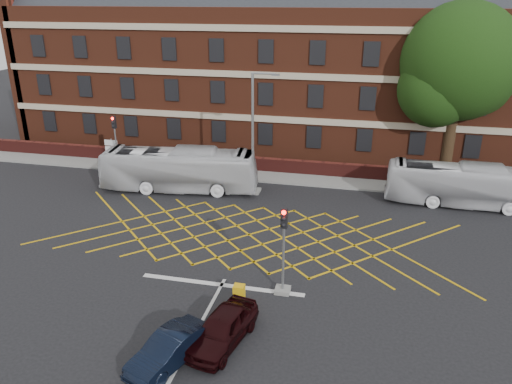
% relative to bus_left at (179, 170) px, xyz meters
% --- Properties ---
extents(ground, '(120.00, 120.00, 0.00)m').
position_rel_bus_left_xyz_m(ground, '(6.45, -7.82, -1.52)').
color(ground, black).
rests_on(ground, ground).
extents(victorian_building, '(51.00, 12.17, 20.40)m').
position_rel_bus_left_xyz_m(victorian_building, '(6.69, 14.17, 6.32)').
color(victorian_building, '#5E2818').
rests_on(victorian_building, ground).
extents(boundary_wall, '(56.00, 0.50, 1.10)m').
position_rel_bus_left_xyz_m(boundary_wall, '(6.45, 5.18, -0.97)').
color(boundary_wall, '#4D1814').
rests_on(boundary_wall, ground).
extents(far_pavement, '(60.00, 3.00, 0.12)m').
position_rel_bus_left_xyz_m(far_pavement, '(6.45, 4.18, -1.46)').
color(far_pavement, slate).
rests_on(far_pavement, ground).
extents(box_junction_hatching, '(8.22, 8.22, 0.02)m').
position_rel_bus_left_xyz_m(box_junction_hatching, '(6.45, -5.82, -1.51)').
color(box_junction_hatching, '#CC990C').
rests_on(box_junction_hatching, ground).
extents(stop_line, '(8.00, 0.30, 0.02)m').
position_rel_bus_left_xyz_m(stop_line, '(6.45, -11.32, -1.51)').
color(stop_line, silver).
rests_on(stop_line, ground).
extents(centre_line, '(0.15, 14.00, 0.02)m').
position_rel_bus_left_xyz_m(centre_line, '(6.45, -17.82, -1.51)').
color(centre_line, silver).
rests_on(centre_line, ground).
extents(bus_left, '(11.12, 3.91, 3.03)m').
position_rel_bus_left_xyz_m(bus_left, '(0.00, 0.00, 0.00)').
color(bus_left, silver).
rests_on(bus_left, ground).
extents(bus_right, '(10.01, 2.54, 2.78)m').
position_rel_bus_left_xyz_m(bus_right, '(19.07, 1.58, -0.13)').
color(bus_right, silver).
rests_on(bus_right, ground).
extents(car_navy, '(2.52, 3.93, 1.22)m').
position_rel_bus_left_xyz_m(car_navy, '(6.11, -16.93, -0.90)').
color(car_navy, black).
rests_on(car_navy, ground).
extents(car_maroon, '(2.45, 4.26, 1.36)m').
position_rel_bus_left_xyz_m(car_maroon, '(7.70, -15.36, -0.83)').
color(car_maroon, black).
rests_on(car_maroon, ground).
extents(deciduous_tree, '(8.53, 8.52, 12.66)m').
position_rel_bus_left_xyz_m(deciduous_tree, '(18.68, 8.25, 6.29)').
color(deciduous_tree, black).
rests_on(deciduous_tree, ground).
extents(traffic_light_near, '(0.70, 0.70, 4.27)m').
position_rel_bus_left_xyz_m(traffic_light_near, '(9.39, -11.26, 0.25)').
color(traffic_light_near, slate).
rests_on(traffic_light_near, ground).
extents(traffic_light_far, '(0.70, 0.70, 4.27)m').
position_rel_bus_left_xyz_m(traffic_light_far, '(-6.39, 3.12, 0.25)').
color(traffic_light_far, slate).
rests_on(traffic_light_far, ground).
extents(street_lamp, '(2.25, 1.00, 8.28)m').
position_rel_bus_left_xyz_m(street_lamp, '(5.21, 0.70, 1.28)').
color(street_lamp, slate).
rests_on(street_lamp, ground).
extents(direction_signs, '(1.10, 0.16, 2.20)m').
position_rel_bus_left_xyz_m(direction_signs, '(-7.26, 3.89, -0.14)').
color(direction_signs, gray).
rests_on(direction_signs, ground).
extents(utility_cabinet, '(0.48, 0.41, 1.01)m').
position_rel_bus_left_xyz_m(utility_cabinet, '(7.68, -12.71, -1.01)').
color(utility_cabinet, '#E3AA0D').
rests_on(utility_cabinet, ground).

